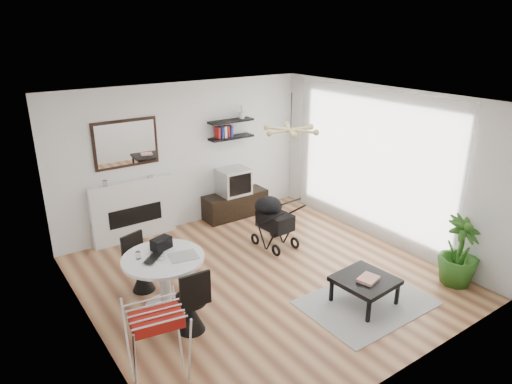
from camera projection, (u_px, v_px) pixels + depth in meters
floor at (264, 277)px, 6.99m from camera, size 5.00×5.00×0.00m
ceiling at (265, 100)px, 6.06m from camera, size 5.00×5.00×0.00m
wall_back at (185, 156)px, 8.45m from camera, size 5.00×0.00×5.00m
wall_left at (87, 239)px, 5.18m from camera, size 0.00×5.00×5.00m
wall_right at (382, 166)px, 7.87m from camera, size 0.00×5.00×5.00m
sheer_curtain at (369, 164)px, 7.97m from camera, size 0.04×3.60×2.60m
fireplace at (133, 203)px, 8.03m from camera, size 1.50×0.17×2.16m
shelf_lower at (231, 137)px, 8.76m from camera, size 0.90×0.25×0.04m
shelf_upper at (231, 121)px, 8.65m from camera, size 0.90×0.25×0.04m
pendant_lamp at (291, 130)px, 6.85m from camera, size 0.90×0.90×0.10m
tv_console at (235, 205)px, 9.14m from camera, size 1.31×0.46×0.49m
crt_tv at (233, 181)px, 8.95m from camera, size 0.59×0.51×0.51m
dining_table at (164, 275)px, 6.04m from camera, size 1.08×1.08×0.79m
laptop at (157, 259)px, 5.88m from camera, size 0.40×0.39×0.03m
black_bag at (161, 243)px, 6.14m from camera, size 0.30×0.23×0.16m
newspaper at (183, 256)px, 5.97m from camera, size 0.41×0.36×0.01m
drinking_glass at (138, 255)px, 5.89m from camera, size 0.06×0.06×0.10m
chair_far at (142, 273)px, 6.59m from camera, size 0.43×0.45×0.85m
chair_near at (191, 311)px, 5.68m from camera, size 0.43×0.44×0.91m
drying_rack at (158, 344)px, 4.81m from camera, size 0.69×0.66×0.91m
stroller at (273, 223)px, 7.88m from camera, size 0.54×0.82×0.97m
rug at (366, 303)px, 6.34m from camera, size 1.74×1.25×0.01m
coffee_table at (365, 281)px, 6.23m from camera, size 0.79×0.79×0.38m
magazines at (368, 279)px, 6.16m from camera, size 0.33×0.29×0.04m
potted_plant at (460, 252)px, 6.66m from camera, size 0.61×0.61×1.05m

